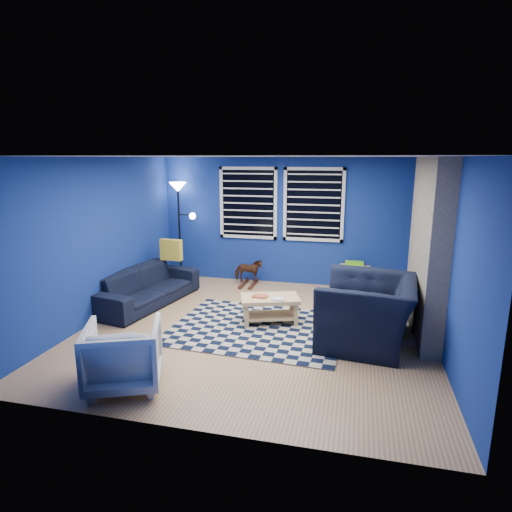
{
  "coord_description": "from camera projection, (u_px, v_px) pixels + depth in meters",
  "views": [
    {
      "loc": [
        1.39,
        -5.79,
        2.48
      ],
      "look_at": [
        -0.07,
        0.3,
        1.04
      ],
      "focal_mm": 30.0,
      "sensor_mm": 36.0,
      "label": 1
    }
  ],
  "objects": [
    {
      "name": "coffee_table",
      "position": [
        270.0,
        304.0,
        6.52
      ],
      "size": [
        0.99,
        0.75,
        0.44
      ],
      "rotation": [
        0.0,
        0.0,
        0.32
      ],
      "color": "#DDBA7C",
      "rests_on": "rug"
    },
    {
      "name": "floor_lamp",
      "position": [
        179.0,
        201.0,
        8.6
      ],
      "size": [
        0.55,
        0.34,
        2.0
      ],
      "color": "black",
      "rests_on": "floor"
    },
    {
      "name": "window_left",
      "position": [
        248.0,
        203.0,
        8.5
      ],
      "size": [
        1.17,
        0.06,
        1.42
      ],
      "color": "black",
      "rests_on": "wall_back"
    },
    {
      "name": "ceiling",
      "position": [
        256.0,
        156.0,
        5.8
      ],
      "size": [
        5.0,
        5.0,
        0.0
      ],
      "primitive_type": "plane",
      "rotation": [
        3.14,
        0.0,
        0.0
      ],
      "color": "white",
      "rests_on": "wall_back"
    },
    {
      "name": "throw_pillow",
      "position": [
        171.0,
        250.0,
        7.93
      ],
      "size": [
        0.42,
        0.15,
        0.39
      ],
      "primitive_type": "cube",
      "rotation": [
        0.0,
        0.0,
        -0.07
      ],
      "color": "gold",
      "rests_on": "sofa"
    },
    {
      "name": "fireplace",
      "position": [
        426.0,
        251.0,
        6.03
      ],
      "size": [
        0.65,
        2.0,
        2.5
      ],
      "color": "gray",
      "rests_on": "floor"
    },
    {
      "name": "tv",
      "position": [
        420.0,
        222.0,
        7.38
      ],
      "size": [
        0.07,
        1.0,
        0.58
      ],
      "color": "black",
      "rests_on": "wall_right"
    },
    {
      "name": "rocking_horse",
      "position": [
        248.0,
        271.0,
        8.45
      ],
      "size": [
        0.35,
        0.59,
        0.47
      ],
      "primitive_type": "imported",
      "rotation": [
        0.0,
        0.0,
        1.75
      ],
      "color": "#4D2A18",
      "rests_on": "floor"
    },
    {
      "name": "rug",
      "position": [
        258.0,
        328.0,
        6.37
      ],
      "size": [
        2.61,
        2.14,
        0.02
      ],
      "primitive_type": "cube",
      "rotation": [
        0.0,
        0.0,
        -0.06
      ],
      "color": "black",
      "rests_on": "floor"
    },
    {
      "name": "cabinet",
      "position": [
        354.0,
        278.0,
        8.12
      ],
      "size": [
        0.6,
        0.43,
        0.56
      ],
      "rotation": [
        0.0,
        0.0,
        -0.1
      ],
      "color": "#DDBA7C",
      "rests_on": "floor"
    },
    {
      "name": "wall_right",
      "position": [
        444.0,
        256.0,
        5.51
      ],
      "size": [
        0.0,
        5.0,
        5.0
      ],
      "primitive_type": "plane",
      "rotation": [
        1.57,
        0.0,
        -1.57
      ],
      "color": "navy",
      "rests_on": "floor"
    },
    {
      "name": "floor",
      "position": [
        256.0,
        329.0,
        6.36
      ],
      "size": [
        5.0,
        5.0,
        0.0
      ],
      "primitive_type": "plane",
      "color": "tan",
      "rests_on": "ground"
    },
    {
      "name": "wall_left",
      "position": [
        100.0,
        239.0,
        6.65
      ],
      "size": [
        0.0,
        5.0,
        5.0
      ],
      "primitive_type": "plane",
      "rotation": [
        1.57,
        0.0,
        1.57
      ],
      "color": "navy",
      "rests_on": "floor"
    },
    {
      "name": "window_right",
      "position": [
        314.0,
        205.0,
        8.21
      ],
      "size": [
        1.17,
        0.06,
        1.42
      ],
      "color": "black",
      "rests_on": "wall_back"
    },
    {
      "name": "armchair_bent",
      "position": [
        124.0,
        355.0,
        4.7
      ],
      "size": [
        1.03,
        1.05,
        0.73
      ],
      "primitive_type": "imported",
      "rotation": [
        0.0,
        0.0,
        3.53
      ],
      "color": "gray",
      "rests_on": "floor"
    },
    {
      "name": "wall_back",
      "position": [
        285.0,
        222.0,
        8.45
      ],
      "size": [
        5.0,
        0.0,
        5.0
      ],
      "primitive_type": "plane",
      "rotation": [
        1.57,
        0.0,
        0.0
      ],
      "color": "navy",
      "rests_on": "floor"
    },
    {
      "name": "armchair_big",
      "position": [
        367.0,
        311.0,
        5.79
      ],
      "size": [
        1.51,
        1.36,
        0.9
      ],
      "primitive_type": "imported",
      "rotation": [
        0.0,
        0.0,
        -1.68
      ],
      "color": "black",
      "rests_on": "floor"
    },
    {
      "name": "sofa",
      "position": [
        146.0,
        287.0,
        7.38
      ],
      "size": [
        2.24,
        1.21,
        0.62
      ],
      "primitive_type": "imported",
      "rotation": [
        0.0,
        0.0,
        1.39
      ],
      "color": "black",
      "rests_on": "floor"
    }
  ]
}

